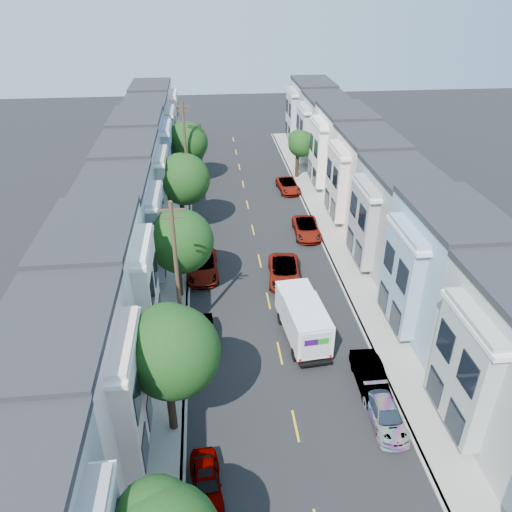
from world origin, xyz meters
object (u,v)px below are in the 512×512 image
at_px(lead_sedan, 284,272).
at_px(tree_far_r, 300,144).
at_px(parked_right_d, 288,186).
at_px(parked_right_c, 307,229).
at_px(tree_b, 171,353).
at_px(parked_left_d, 202,266).
at_px(fedex_truck, 303,318).
at_px(parked_left_c, 203,335).
at_px(tree_d, 183,180).
at_px(tree_c, 180,242).
at_px(parked_right_b, 370,377).
at_px(parked_right_a, 386,415).
at_px(utility_pole_far, 185,148).
at_px(utility_pole_near, 177,275).
at_px(parked_left_b, 206,482).
at_px(tree_e, 186,143).

bearing_deg(lead_sedan, tree_far_r, 82.68).
distance_m(tree_far_r, parked_right_d, 5.70).
distance_m(parked_right_c, parked_right_d, 11.00).
height_order(tree_b, parked_left_d, tree_b).
xyz_separation_m(tree_far_r, fedex_truck, (-5.19, -30.05, -2.48)).
xyz_separation_m(parked_left_c, parked_left_d, (0.00, 8.74, 0.09)).
xyz_separation_m(tree_d, lead_sedan, (7.93, -9.57, -4.48)).
bearing_deg(parked_left_c, tree_c, 101.71).
xyz_separation_m(tree_b, parked_right_b, (11.20, 2.06, -4.59)).
xyz_separation_m(tree_far_r, parked_right_b, (-1.99, -34.90, -3.40)).
height_order(tree_d, parked_left_d, tree_d).
relative_size(tree_b, parked_left_c, 1.93).
bearing_deg(tree_b, parked_right_a, -3.99).
xyz_separation_m(tree_b, parked_left_c, (1.40, 7.11, -4.64)).
bearing_deg(utility_pole_far, parked_right_c, -46.02).
bearing_deg(fedex_truck, parked_left_d, 121.28).
height_order(utility_pole_near, parked_left_b, utility_pole_near).
height_order(utility_pole_near, fedex_truck, utility_pole_near).
bearing_deg(parked_left_b, tree_b, 105.51).
height_order(lead_sedan, parked_right_d, lead_sedan).
bearing_deg(fedex_truck, utility_pole_far, 101.56).
distance_m(utility_pole_far, parked_right_d, 12.09).
bearing_deg(lead_sedan, parked_right_c, 72.44).
distance_m(tree_far_r, lead_sedan, 23.49).
bearing_deg(tree_far_r, parked_left_d, -119.19).
distance_m(tree_b, tree_e, 36.47).
bearing_deg(utility_pole_near, parked_right_a, -36.47).
relative_size(tree_b, utility_pole_near, 0.77).
height_order(tree_e, parked_right_b, tree_e).
bearing_deg(parked_right_d, tree_b, -112.55).
xyz_separation_m(tree_e, utility_pole_far, (0.00, -2.97, 0.30)).
bearing_deg(parked_right_b, tree_c, 137.53).
distance_m(parked_left_d, parked_right_b, 16.92).
height_order(fedex_truck, parked_right_a, fedex_truck).
xyz_separation_m(tree_c, fedex_truck, (8.01, -5.92, -3.06)).
xyz_separation_m(fedex_truck, lead_sedan, (-0.08, 7.40, -0.89)).
distance_m(utility_pole_far, lead_sedan, 21.22).
bearing_deg(tree_c, parked_right_a, -50.56).
height_order(parked_right_a, parked_right_b, parked_right_b).
relative_size(tree_c, parked_right_a, 1.74).
bearing_deg(parked_left_c, tree_far_r, 66.41).
height_order(parked_left_b, parked_right_a, parked_left_b).
xyz_separation_m(tree_far_r, parked_left_c, (-11.79, -29.85, -3.45)).
bearing_deg(parked_right_a, tree_d, 114.29).
bearing_deg(tree_far_r, tree_d, -135.26).
xyz_separation_m(tree_b, tree_e, (0.00, 36.47, -0.46)).
relative_size(parked_left_b, parked_left_d, 0.69).
relative_size(tree_far_r, parked_right_d, 1.22).
distance_m(parked_right_b, parked_right_d, 30.83).
bearing_deg(tree_far_r, tree_e, -177.85).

